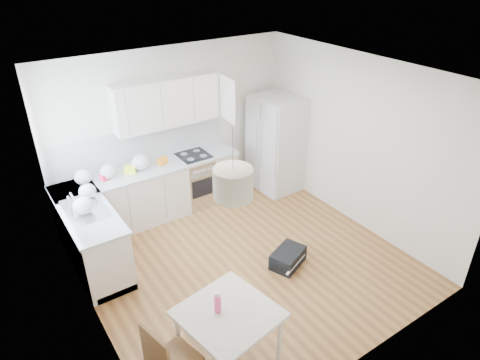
# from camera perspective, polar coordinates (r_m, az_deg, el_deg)

# --- Properties ---
(floor) EXTENTS (4.20, 4.20, 0.00)m
(floor) POSITION_cam_1_polar(r_m,az_deg,el_deg) (6.32, 0.57, -10.66)
(floor) COLOR brown
(floor) RESTS_ON ground
(ceiling) EXTENTS (4.20, 4.20, 0.00)m
(ceiling) POSITION_cam_1_polar(r_m,az_deg,el_deg) (5.06, 0.72, 13.70)
(ceiling) COLOR white
(ceiling) RESTS_ON wall_back
(wall_back) EXTENTS (4.20, 0.00, 4.20)m
(wall_back) POSITION_cam_1_polar(r_m,az_deg,el_deg) (7.22, -8.93, 6.77)
(wall_back) COLOR white
(wall_back) RESTS_ON floor
(wall_left) EXTENTS (0.00, 4.20, 4.20)m
(wall_left) POSITION_cam_1_polar(r_m,az_deg,el_deg) (4.86, -20.32, -6.51)
(wall_left) COLOR white
(wall_left) RESTS_ON floor
(wall_right) EXTENTS (0.00, 4.20, 4.20)m
(wall_right) POSITION_cam_1_polar(r_m,az_deg,el_deg) (6.86, 15.29, 4.85)
(wall_right) COLOR white
(wall_right) RESTS_ON floor
(window_glassblock) EXTENTS (0.02, 1.00, 1.00)m
(window_glassblock) POSITION_cam_1_polar(r_m,az_deg,el_deg) (5.68, -24.05, 2.63)
(window_glassblock) COLOR #BFE0F9
(window_glassblock) RESTS_ON wall_left
(cabinets_back) EXTENTS (3.00, 0.60, 0.88)m
(cabinets_back) POSITION_cam_1_polar(r_m,az_deg,el_deg) (7.16, -11.62, -1.82)
(cabinets_back) COLOR silver
(cabinets_back) RESTS_ON floor
(cabinets_left) EXTENTS (0.60, 1.80, 0.88)m
(cabinets_left) POSITION_cam_1_polar(r_m,az_deg,el_deg) (6.40, -19.33, -7.09)
(cabinets_left) COLOR silver
(cabinets_left) RESTS_ON floor
(counter_back) EXTENTS (3.02, 0.64, 0.04)m
(counter_back) POSITION_cam_1_polar(r_m,az_deg,el_deg) (6.95, -11.99, 1.45)
(counter_back) COLOR #B6B8BB
(counter_back) RESTS_ON cabinets_back
(counter_left) EXTENTS (0.64, 1.82, 0.04)m
(counter_left) POSITION_cam_1_polar(r_m,az_deg,el_deg) (6.15, -20.02, -3.60)
(counter_left) COLOR #B6B8BB
(counter_left) RESTS_ON cabinets_left
(backsplash_back) EXTENTS (3.00, 0.01, 0.58)m
(backsplash_back) POSITION_cam_1_polar(r_m,az_deg,el_deg) (7.06, -13.19, 4.59)
(backsplash_back) COLOR white
(backsplash_back) RESTS_ON wall_back
(backsplash_left) EXTENTS (0.01, 1.80, 0.58)m
(backsplash_left) POSITION_cam_1_polar(r_m,az_deg,el_deg) (5.96, -23.19, -1.87)
(backsplash_left) COLOR white
(backsplash_left) RESTS_ON wall_left
(upper_cabinets) EXTENTS (1.70, 0.32, 0.75)m
(upper_cabinets) POSITION_cam_1_polar(r_m,az_deg,el_deg) (6.85, -9.80, 10.15)
(upper_cabinets) COLOR silver
(upper_cabinets) RESTS_ON wall_back
(range_oven) EXTENTS (0.50, 0.61, 0.88)m
(range_oven) POSITION_cam_1_polar(r_m,az_deg,el_deg) (7.45, -6.01, -0.09)
(range_oven) COLOR silver
(range_oven) RESTS_ON floor
(sink) EXTENTS (0.50, 0.80, 0.16)m
(sink) POSITION_cam_1_polar(r_m,az_deg,el_deg) (6.10, -19.91, -3.70)
(sink) COLOR silver
(sink) RESTS_ON counter_left
(refrigerator) EXTENTS (0.87, 0.90, 1.74)m
(refrigerator) POSITION_cam_1_polar(r_m,az_deg,el_deg) (7.79, 4.93, 4.85)
(refrigerator) COLOR silver
(refrigerator) RESTS_ON floor
(dining_table) EXTENTS (1.05, 1.05, 0.72)m
(dining_table) POSITION_cam_1_polar(r_m,az_deg,el_deg) (4.64, -1.55, -17.90)
(dining_table) COLOR #BDB3A1
(dining_table) RESTS_ON floor
(dining_chair) EXTENTS (0.49, 0.49, 0.98)m
(dining_chair) POSITION_cam_1_polar(r_m,az_deg,el_deg) (4.56, -8.66, -22.40)
(dining_chair) COLOR #533019
(dining_chair) RESTS_ON floor
(drink_bottle) EXTENTS (0.09, 0.09, 0.25)m
(drink_bottle) POSITION_cam_1_polar(r_m,az_deg,el_deg) (4.51, -3.01, -15.96)
(drink_bottle) COLOR #F5448D
(drink_bottle) RESTS_ON dining_table
(gym_bag) EXTENTS (0.61, 0.51, 0.24)m
(gym_bag) POSITION_cam_1_polar(r_m,az_deg,el_deg) (6.21, 6.40, -10.26)
(gym_bag) COLOR black
(gym_bag) RESTS_ON floor
(pendant_lamp) EXTENTS (0.38, 0.38, 0.28)m
(pendant_lamp) POSITION_cam_1_polar(r_m,az_deg,el_deg) (3.76, -0.92, -0.45)
(pendant_lamp) COLOR beige
(pendant_lamp) RESTS_ON ceiling
(grocery_bag_a) EXTENTS (0.26, 0.22, 0.23)m
(grocery_bag_a) POSITION_cam_1_polar(r_m,az_deg,el_deg) (6.68, -20.21, 0.39)
(grocery_bag_a) COLOR white
(grocery_bag_a) RESTS_ON counter_back
(grocery_bag_b) EXTENTS (0.24, 0.21, 0.22)m
(grocery_bag_b) POSITION_cam_1_polar(r_m,az_deg,el_deg) (6.73, -17.18, 1.06)
(grocery_bag_b) COLOR white
(grocery_bag_b) RESTS_ON counter_back
(grocery_bag_c) EXTENTS (0.28, 0.24, 0.25)m
(grocery_bag_c) POSITION_cam_1_polar(r_m,az_deg,el_deg) (6.86, -13.14, 2.33)
(grocery_bag_c) COLOR white
(grocery_bag_c) RESTS_ON counter_back
(grocery_bag_d) EXTENTS (0.24, 0.20, 0.21)m
(grocery_bag_d) POSITION_cam_1_polar(r_m,az_deg,el_deg) (6.30, -19.69, -1.39)
(grocery_bag_d) COLOR white
(grocery_bag_d) RESTS_ON counter_back
(grocery_bag_e) EXTENTS (0.26, 0.22, 0.24)m
(grocery_bag_e) POSITION_cam_1_polar(r_m,az_deg,el_deg) (5.95, -20.20, -3.24)
(grocery_bag_e) COLOR white
(grocery_bag_e) RESTS_ON counter_left
(snack_orange) EXTENTS (0.18, 0.14, 0.11)m
(snack_orange) POSITION_cam_1_polar(r_m,az_deg,el_deg) (7.00, -10.31, 2.52)
(snack_orange) COLOR orange
(snack_orange) RESTS_ON counter_back
(snack_yellow) EXTENTS (0.20, 0.18, 0.12)m
(snack_yellow) POSITION_cam_1_polar(r_m,az_deg,el_deg) (6.82, -14.44, 1.37)
(snack_yellow) COLOR #F5FF28
(snack_yellow) RESTS_ON counter_back
(snack_red) EXTENTS (0.17, 0.15, 0.10)m
(snack_red) POSITION_cam_1_polar(r_m,az_deg,el_deg) (6.73, -17.53, 0.43)
(snack_red) COLOR red
(snack_red) RESTS_ON counter_back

